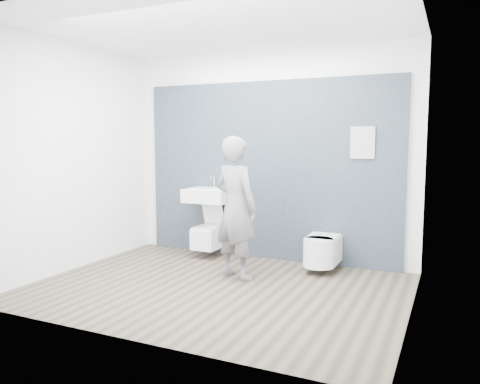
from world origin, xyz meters
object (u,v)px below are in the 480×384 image
at_px(visitor, 236,208).
at_px(toilet_square, 209,236).
at_px(toilet_rounded, 321,251).
at_px(washbasin, 209,195).

bearing_deg(visitor, toilet_square, -24.45).
height_order(toilet_square, toilet_rounded, toilet_square).
relative_size(toilet_square, toilet_rounded, 0.99).
height_order(washbasin, toilet_square, washbasin).
bearing_deg(washbasin, toilet_rounded, -3.17).
distance_m(toilet_rounded, visitor, 1.22).
distance_m(washbasin, visitor, 1.10).
distance_m(toilet_square, visitor, 1.22).
height_order(toilet_square, visitor, visitor).
relative_size(toilet_rounded, visitor, 0.39).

